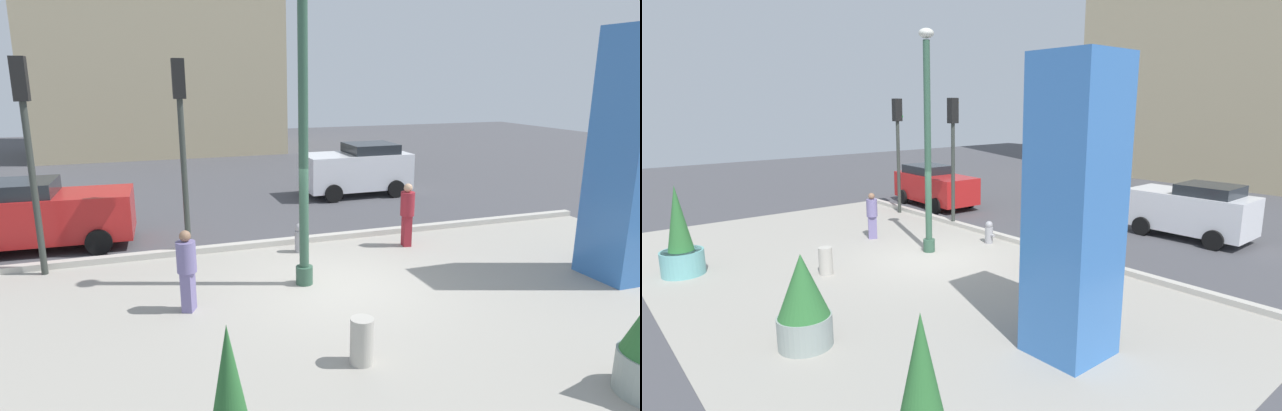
# 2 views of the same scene
# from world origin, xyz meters

# --- Properties ---
(ground_plane) EXTENTS (60.00, 60.00, 0.00)m
(ground_plane) POSITION_xyz_m (0.00, 4.00, 0.00)
(ground_plane) COLOR #47474C
(plaza_pavement) EXTENTS (18.00, 10.00, 0.02)m
(plaza_pavement) POSITION_xyz_m (0.00, -2.00, 0.00)
(plaza_pavement) COLOR #9E998E
(plaza_pavement) RESTS_ON ground_plane
(curb_strip) EXTENTS (18.00, 0.24, 0.16)m
(curb_strip) POSITION_xyz_m (0.00, 3.12, 0.08)
(curb_strip) COLOR #B7B2A8
(curb_strip) RESTS_ON ground_plane
(lamp_post) EXTENTS (0.44, 0.44, 6.58)m
(lamp_post) POSITION_xyz_m (-0.62, 0.35, 3.21)
(lamp_post) COLOR #335642
(lamp_post) RESTS_ON ground_plane
(art_pillar_blue) EXTENTS (1.31, 1.31, 5.31)m
(art_pillar_blue) POSITION_xyz_m (6.07, -1.45, 2.66)
(art_pillar_blue) COLOR #3870BC
(art_pillar_blue) RESTS_ON ground_plane
(fire_hydrant) EXTENTS (0.36, 0.26, 0.75)m
(fire_hydrant) POSITION_xyz_m (-0.10, 2.40, 0.37)
(fire_hydrant) COLOR #99999E
(fire_hydrant) RESTS_ON ground_plane
(concrete_bollard) EXTENTS (0.36, 0.36, 0.75)m
(concrete_bollard) POSITION_xyz_m (-0.74, -2.99, 0.38)
(concrete_bollard) COLOR #B2ADA3
(concrete_bollard) RESTS_ON ground_plane
(traffic_light_far_side) EXTENTS (0.28, 0.42, 4.70)m
(traffic_light_far_side) POSITION_xyz_m (-2.76, 3.08, 3.17)
(traffic_light_far_side) COLOR #333833
(traffic_light_far_side) RESTS_ON ground_plane
(traffic_light_corner) EXTENTS (0.28, 0.42, 4.70)m
(traffic_light_corner) POSITION_xyz_m (-5.93, 2.77, 3.15)
(traffic_light_corner) COLOR #333833
(traffic_light_corner) RESTS_ON ground_plane
(car_curb_west) EXTENTS (3.92, 2.06, 1.90)m
(car_curb_west) POSITION_xyz_m (3.83, 8.11, 0.97)
(car_curb_west) COLOR silver
(car_curb_west) RESTS_ON ground_plane
(car_far_lane) EXTENTS (4.30, 2.12, 1.78)m
(car_far_lane) POSITION_xyz_m (-6.19, 4.81, 0.91)
(car_far_lane) COLOR red
(car_far_lane) RESTS_ON ground_plane
(pedestrian_crossing) EXTENTS (0.41, 0.41, 1.66)m
(pedestrian_crossing) POSITION_xyz_m (2.66, 1.99, 0.92)
(pedestrian_crossing) COLOR maroon
(pedestrian_crossing) RESTS_ON ground_plane
(pedestrian_on_sidewalk) EXTENTS (0.48, 0.48, 1.58)m
(pedestrian_on_sidewalk) POSITION_xyz_m (-3.06, -0.21, 0.87)
(pedestrian_on_sidewalk) COLOR slate
(pedestrian_on_sidewalk) RESTS_ON ground_plane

